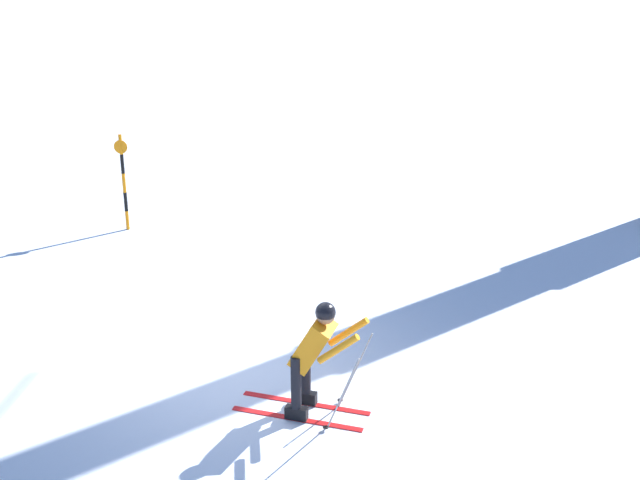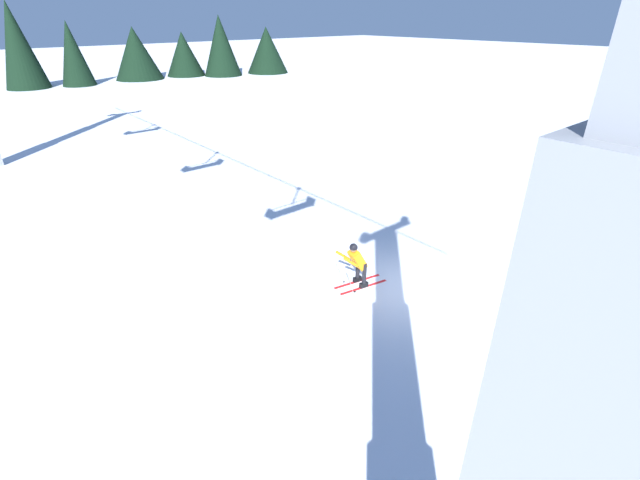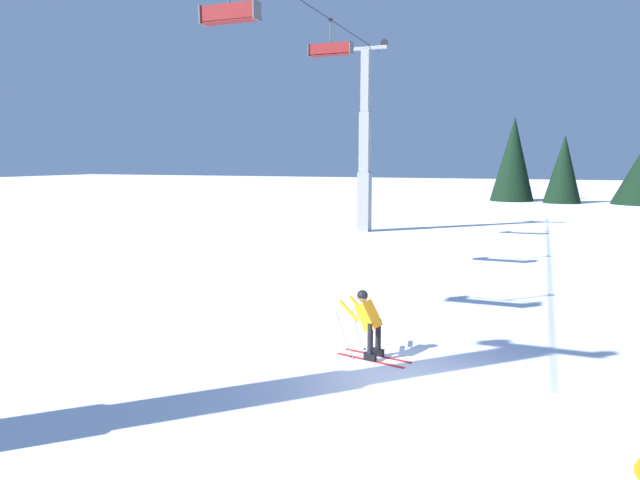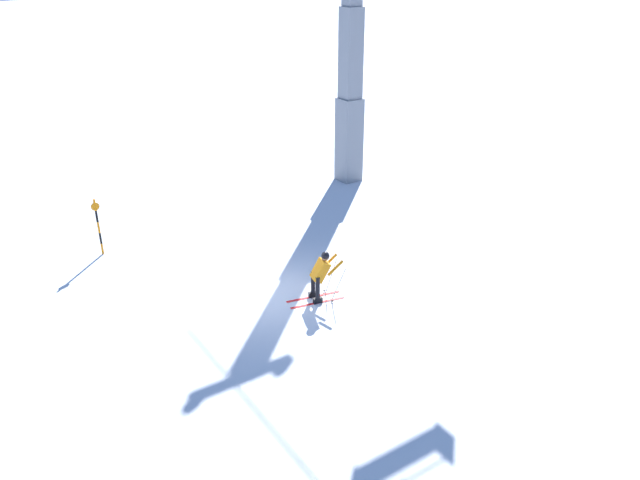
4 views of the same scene
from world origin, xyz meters
The scene contains 4 objects.
ground_plane centered at (0.00, 0.00, 0.00)m, with size 260.00×260.00×0.00m, color white.
skier_carving_main centered at (1.13, 1.24, 0.90)m, with size 0.92×1.76×1.69m.
lift_tower_near centered at (-6.84, 8.11, 4.78)m, with size 0.92×2.82×11.64m.
trail_marker_pole centered at (-5.52, -3.33, 1.09)m, with size 0.07×0.28×2.02m.
Camera 4 is at (14.14, -7.54, 9.50)m, focal length 34.16 mm.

